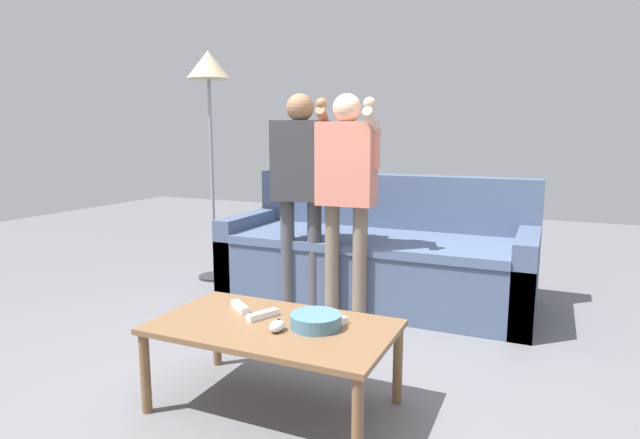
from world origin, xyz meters
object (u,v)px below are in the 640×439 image
game_remote_nunchuk (277,326)px  game_remote_wand_spare (239,307)px  game_remote_wand_near (263,315)px  snack_bowl (316,321)px  floor_lamp (209,81)px  player_left (300,177)px  player_center (346,181)px  couch (377,258)px  coffee_table (273,334)px  game_remote_wand_far (333,323)px

game_remote_nunchuk → game_remote_wand_spare: (-0.29, 0.16, -0.01)m
game_remote_nunchuk → game_remote_wand_spare: game_remote_nunchuk is taller
game_remote_wand_near → snack_bowl: bearing=-1.4°
floor_lamp → game_remote_wand_spare: floor_lamp is taller
player_left → game_remote_wand_near: 1.34m
player_center → floor_lamp: bearing=160.4°
snack_bowl → player_left: (-0.65, 1.18, 0.51)m
snack_bowl → game_remote_nunchuk: snack_bowl is taller
game_remote_nunchuk → player_left: size_ratio=0.06×
couch → game_remote_nunchuk: size_ratio=24.99×
coffee_table → player_center: 1.31m
couch → game_remote_wand_near: 1.65m
snack_bowl → game_remote_wand_spare: size_ratio=1.51×
snack_bowl → floor_lamp: 2.62m
game_remote_wand_near → coffee_table: bearing=-31.1°
coffee_table → player_left: bearing=110.8°
snack_bowl → floor_lamp: (-1.68, 1.62, 1.20)m
coffee_table → floor_lamp: (-1.49, 1.66, 1.28)m
game_remote_nunchuk → player_center: 1.35m
player_left → game_remote_wand_near: player_left is taller
couch → coffee_table: (0.08, -1.70, 0.04)m
coffee_table → couch: bearing=92.5°
coffee_table → player_center: bearing=95.7°
game_remote_nunchuk → player_left: bearing=112.0°
couch → game_remote_wand_far: size_ratio=14.41×
snack_bowl → game_remote_wand_spare: (-0.42, 0.06, -0.01)m
coffee_table → game_remote_wand_far: game_remote_wand_far is taller
player_left → game_remote_wand_spare: bearing=-78.5°
couch → game_remote_wand_far: bearing=-78.6°
game_remote_wand_near → game_remote_wand_far: size_ratio=1.02×
player_left → game_remote_wand_near: (0.38, -1.17, -0.52)m
couch → player_center: size_ratio=1.52×
coffee_table → game_remote_nunchuk: game_remote_nunchuk is taller
game_remote_wand_near → game_remote_wand_spare: 0.16m
game_remote_wand_far → player_left: bearing=122.1°
game_remote_nunchuk → player_center: (-0.17, 1.24, 0.50)m
floor_lamp → player_center: size_ratio=1.28×
coffee_table → game_remote_wand_far: (0.25, 0.08, 0.06)m
couch → player_left: (-0.39, -0.48, 0.62)m
couch → floor_lamp: (-1.42, -0.04, 1.32)m
snack_bowl → coffee_table: bearing=-167.3°
game_remote_wand_spare → game_remote_wand_near: bearing=-18.0°
couch → game_remote_nunchuk: (0.13, -1.76, 0.11)m
coffee_table → game_remote_nunchuk: (0.06, -0.07, 0.07)m
game_remote_wand_near → game_remote_wand_spare: size_ratio=1.08×
game_remote_wand_spare → player_center: bearing=83.7°
snack_bowl → couch: bearing=98.9°
game_remote_nunchuk → game_remote_wand_near: bearing=140.0°
game_remote_nunchuk → floor_lamp: size_ratio=0.05×
floor_lamp → player_left: floor_lamp is taller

